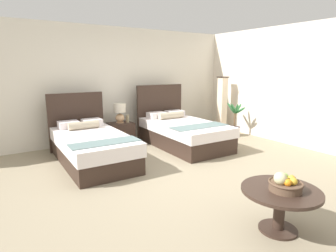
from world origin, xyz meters
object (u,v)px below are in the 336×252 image
bed_near_window (92,146)px  table_lamp (120,111)px  nightstand (121,134)px  potted_palm (234,125)px  coffee_table (280,199)px  fruit_bowl (285,184)px  floor_lamp_corner (222,104)px  vase (128,119)px  bed_near_corner (182,132)px

bed_near_window → table_lamp: (0.96, 0.86, 0.45)m
nightstand → potted_palm: size_ratio=0.61×
nightstand → coffee_table: (-0.02, -4.18, 0.11)m
coffee_table → potted_palm: potted_palm is taller
bed_near_window → nightstand: (0.96, 0.84, -0.06)m
bed_near_window → fruit_bowl: size_ratio=6.28×
coffee_table → fruit_bowl: fruit_bowl is taller
fruit_bowl → floor_lamp_corner: (2.90, 3.96, 0.19)m
table_lamp → vase: table_lamp is taller
vase → floor_lamp_corner: bearing=-4.4°
bed_near_corner → table_lamp: size_ratio=5.01×
table_lamp → coffee_table: size_ratio=0.54×
floor_lamp_corner → bed_near_window: bearing=-171.3°
coffee_table → potted_palm: 4.36m
vase → potted_palm: potted_palm is taller
vase → nightstand: bearing=166.0°
bed_near_corner → fruit_bowl: bearing=-108.7°
bed_near_window → vase: bearing=35.6°
bed_near_window → floor_lamp_corner: 3.91m
bed_near_window → bed_near_corner: bearing=0.1°
coffee_table → floor_lamp_corner: size_ratio=0.55×
fruit_bowl → floor_lamp_corner: floor_lamp_corner is taller
bed_near_corner → coffee_table: (-1.14, -3.34, 0.05)m
floor_lamp_corner → potted_palm: bearing=-99.6°
bed_near_window → bed_near_corner: 2.08m
nightstand → coffee_table: nightstand is taller
bed_near_window → nightstand: 1.28m
bed_near_window → fruit_bowl: (0.94, -3.37, 0.24)m
bed_near_window → fruit_bowl: 3.51m
vase → potted_palm: 2.76m
coffee_table → fruit_bowl: 0.19m
bed_near_corner → potted_palm: (1.66, 0.00, -0.04)m
fruit_bowl → bed_near_window: bearing=105.5°
bed_near_window → floor_lamp_corner: (3.84, 0.59, 0.44)m
coffee_table → nightstand: bearing=89.7°
bed_near_window → table_lamp: 1.36m
bed_near_corner → table_lamp: 1.48m
potted_palm → vase: bearing=163.2°
table_lamp → fruit_bowl: size_ratio=1.26×
table_lamp → potted_palm: (2.78, -0.85, -0.49)m
bed_near_window → vase: (1.12, 0.80, 0.28)m
bed_near_window → coffee_table: (0.94, -3.33, 0.06)m
bed_near_corner → bed_near_window: bearing=-179.9°
table_lamp → coffee_table: bearing=-90.3°
fruit_bowl → floor_lamp_corner: 4.92m
fruit_bowl → potted_palm: potted_palm is taller
coffee_table → fruit_bowl: size_ratio=2.36×
bed_near_window → fruit_bowl: bed_near_window is taller
vase → potted_palm: bearing=-16.8°
nightstand → bed_near_window: bearing=-138.7°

